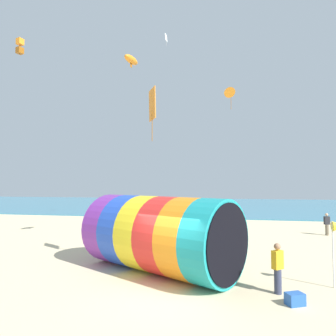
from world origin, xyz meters
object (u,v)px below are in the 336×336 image
at_px(kite_orange_delta, 231,95).
at_px(bystander_mid_beach, 199,229).
at_px(kite_orange_diamond, 152,105).
at_px(cooler_box, 295,299).
at_px(giant_inflatable_tube, 159,234).
at_px(kite_handler, 278,268).
at_px(kite_white_diamond, 166,38).
at_px(bystander_near_water, 327,224).
at_px(kite_orange_box, 20,46).
at_px(kite_orange_parafoil, 131,60).

bearing_deg(kite_orange_delta, bystander_mid_beach, -123.22).
relative_size(kite_orange_diamond, cooler_box, 4.35).
xyz_separation_m(giant_inflatable_tube, kite_orange_diamond, (-0.31, -0.01, 5.45)).
distance_m(kite_handler, bystander_mid_beach, 8.48).
relative_size(kite_white_diamond, bystander_mid_beach, 0.73).
relative_size(kite_orange_delta, bystander_near_water, 0.98).
bearing_deg(giant_inflatable_tube, kite_orange_delta, 71.51).
height_order(kite_orange_box, cooler_box, kite_orange_box).
height_order(kite_handler, cooler_box, kite_handler).
height_order(kite_white_diamond, kite_orange_diamond, kite_white_diamond).
bearing_deg(bystander_mid_beach, giant_inflatable_tube, -99.68).
distance_m(kite_orange_diamond, cooler_box, 8.86).
height_order(kite_handler, bystander_near_water, kite_handler).
distance_m(kite_orange_delta, kite_orange_box, 13.99).
relative_size(kite_orange_delta, kite_orange_diamond, 0.67).
bearing_deg(kite_handler, kite_orange_diamond, 161.43).
height_order(kite_orange_box, kite_orange_diamond, kite_orange_box).
bearing_deg(kite_orange_box, bystander_mid_beach, 15.98).
bearing_deg(cooler_box, kite_orange_parafoil, 138.83).
relative_size(giant_inflatable_tube, cooler_box, 13.83).
relative_size(kite_orange_delta, bystander_mid_beach, 0.91).
xyz_separation_m(giant_inflatable_tube, kite_orange_box, (-9.31, 3.23, 10.31)).
distance_m(giant_inflatable_tube, kite_orange_parafoil, 10.36).
bearing_deg(giant_inflatable_tube, cooler_box, -27.46).
height_order(giant_inflatable_tube, bystander_near_water, giant_inflatable_tube).
bearing_deg(kite_handler, kite_white_diamond, 113.53).
xyz_separation_m(kite_orange_parafoil, bystander_near_water, (12.27, 6.91, -10.01)).
distance_m(kite_white_diamond, bystander_near_water, 21.13).
relative_size(kite_white_diamond, cooler_box, 2.35).
bearing_deg(kite_orange_diamond, giant_inflatable_tube, 1.02).
xyz_separation_m(kite_white_diamond, kite_orange_parafoil, (0.15, -10.86, -6.63)).
bearing_deg(kite_orange_diamond, kite_handler, -18.57).
bearing_deg(bystander_near_water, cooler_box, -110.33).
xyz_separation_m(kite_handler, kite_orange_parafoil, (-6.98, 5.53, 9.94)).
height_order(kite_handler, kite_orange_diamond, kite_orange_diamond).
bearing_deg(kite_orange_delta, bystander_near_water, 12.76).
xyz_separation_m(kite_orange_parafoil, kite_orange_delta, (5.70, 5.43, -0.76)).
relative_size(kite_orange_box, bystander_near_water, 0.62).
bearing_deg(kite_orange_parafoil, bystander_near_water, 29.40).
bearing_deg(kite_handler, kite_orange_parafoil, 141.63).
bearing_deg(kite_orange_box, giant_inflatable_tube, -19.11).
height_order(kite_orange_parafoil, bystander_near_water, kite_orange_parafoil).
height_order(kite_white_diamond, bystander_mid_beach, kite_white_diamond).
relative_size(kite_handler, bystander_near_water, 1.07).
distance_m(kite_handler, kite_orange_box, 18.25).
xyz_separation_m(giant_inflatable_tube, kite_white_diamond, (-2.72, 14.79, 15.86)).
relative_size(kite_orange_box, bystander_mid_beach, 0.57).
distance_m(kite_orange_parafoil, cooler_box, 14.40).
relative_size(kite_handler, kite_orange_box, 1.71).
xyz_separation_m(kite_orange_delta, kite_orange_diamond, (-3.44, -9.37, -3.02)).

